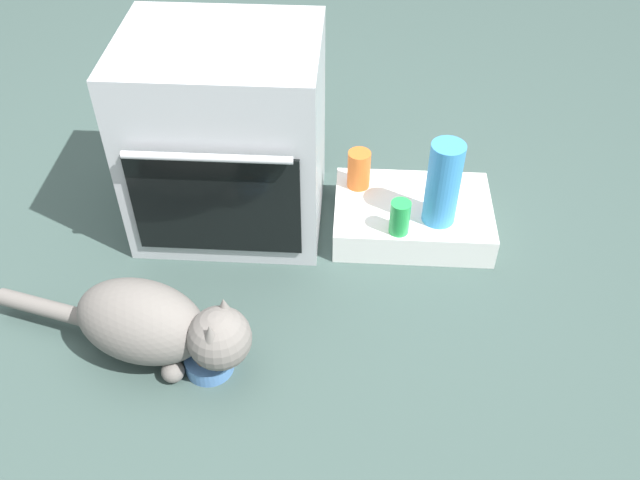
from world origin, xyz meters
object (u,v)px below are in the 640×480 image
(pantry_cabinet, at_px, (412,216))
(soda_can, at_px, (400,217))
(oven, at_px, (227,136))
(water_bottle, at_px, (443,184))
(food_bowl, at_px, (209,361))
(cat, at_px, (155,325))
(sauce_jar, at_px, (359,169))

(pantry_cabinet, height_order, soda_can, soda_can)
(oven, distance_m, soda_can, 0.63)
(pantry_cabinet, height_order, water_bottle, water_bottle)
(oven, xyz_separation_m, food_bowl, (0.03, -0.69, -0.31))
(cat, xyz_separation_m, water_bottle, (0.83, 0.53, 0.13))
(oven, relative_size, food_bowl, 4.82)
(soda_can, bearing_deg, oven, 162.08)
(sauce_jar, bearing_deg, soda_can, -59.73)
(oven, bearing_deg, sauce_jar, 6.09)
(cat, bearing_deg, water_bottle, 47.08)
(soda_can, bearing_deg, cat, -146.62)
(soda_can, height_order, water_bottle, water_bottle)
(soda_can, relative_size, water_bottle, 0.40)
(food_bowl, height_order, sauce_jar, sauce_jar)
(pantry_cabinet, distance_m, food_bowl, 0.89)
(oven, xyz_separation_m, water_bottle, (0.71, -0.12, -0.07))
(sauce_jar, distance_m, soda_can, 0.27)
(sauce_jar, bearing_deg, pantry_cabinet, -25.19)
(food_bowl, height_order, soda_can, soda_can)
(pantry_cabinet, xyz_separation_m, food_bowl, (-0.61, -0.64, -0.03))
(oven, relative_size, pantry_cabinet, 1.25)
(cat, distance_m, water_bottle, 1.00)
(soda_can, bearing_deg, water_bottle, 27.59)
(oven, distance_m, sauce_jar, 0.47)
(oven, relative_size, soda_can, 5.64)
(oven, height_order, water_bottle, oven)
(oven, relative_size, cat, 0.83)
(food_bowl, bearing_deg, soda_can, 42.25)
(water_bottle, bearing_deg, cat, -147.50)
(food_bowl, xyz_separation_m, water_bottle, (0.68, 0.57, 0.23))
(water_bottle, bearing_deg, oven, 170.61)
(soda_can, bearing_deg, pantry_cabinet, 68.82)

